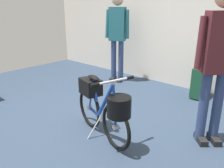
{
  "coord_description": "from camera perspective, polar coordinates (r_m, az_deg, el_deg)",
  "views": [
    {
      "loc": [
        2.07,
        -1.89,
        1.54
      ],
      "look_at": [
        0.11,
        0.27,
        0.55
      ],
      "focal_mm": 36.94,
      "sensor_mm": 36.0,
      "label": 1
    }
  ],
  "objects": [
    {
      "name": "ground_plane",
      "position": [
        3.2,
        -4.78,
        -10.07
      ],
      "size": [
        7.04,
        7.04,
        0.0
      ],
      "primitive_type": "plane",
      "color": "#2D3D51"
    },
    {
      "name": "back_wall",
      "position": [
        4.69,
        16.68,
        16.2
      ],
      "size": [
        7.04,
        0.1,
        2.78
      ],
      "primitive_type": "cube",
      "color": "silver",
      "rests_on": "ground_plane"
    },
    {
      "name": "visitor_near_wall",
      "position": [
        4.83,
        1.35,
        12.73
      ],
      "size": [
        0.49,
        0.36,
        1.77
      ],
      "color": "navy",
      "rests_on": "ground_plane"
    },
    {
      "name": "visitor_browsing",
      "position": [
        2.74,
        24.7,
        5.9
      ],
      "size": [
        0.41,
        0.39,
        1.75
      ],
      "color": "navy",
      "rests_on": "ground_plane"
    },
    {
      "name": "rolling_suitcase",
      "position": [
        4.29,
        20.85,
        0.45
      ],
      "size": [
        0.19,
        0.36,
        0.83
      ],
      "color": "#19472D",
      "rests_on": "ground_plane"
    },
    {
      "name": "folding_bike_foreground",
      "position": [
        2.72,
        -2.18,
        -5.38
      ],
      "size": [
        1.13,
        0.52,
        0.81
      ],
      "color": "black",
      "rests_on": "ground_plane"
    }
  ]
}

